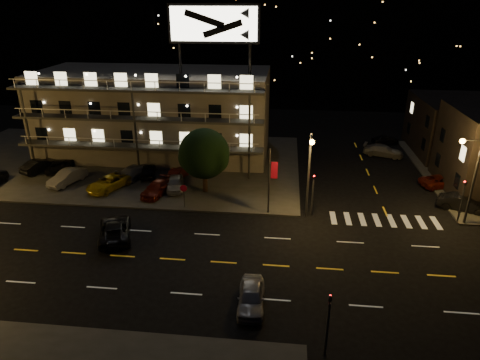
# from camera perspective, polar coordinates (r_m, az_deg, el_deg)

# --- Properties ---
(ground) EXTENTS (140.00, 140.00, 0.00)m
(ground) POSITION_cam_1_polar(r_m,az_deg,el_deg) (33.57, -5.64, -10.67)
(ground) COLOR black
(ground) RESTS_ON ground
(curb_nw) EXTENTS (44.00, 24.00, 0.15)m
(curb_nw) POSITION_cam_1_polar(r_m,az_deg,el_deg) (54.63, -15.97, 2.35)
(curb_nw) COLOR #323330
(curb_nw) RESTS_ON ground
(motel) EXTENTS (28.00, 13.80, 18.10)m
(motel) POSITION_cam_1_polar(r_m,az_deg,el_deg) (55.24, -11.16, 8.78)
(motel) COLOR gray
(motel) RESTS_ON ground
(side_bldg_back) EXTENTS (14.06, 12.00, 7.00)m
(side_bldg_back) POSITION_cam_1_polar(r_m,az_deg,el_deg) (62.02, 28.67, 6.16)
(side_bldg_back) COLOR black
(side_bldg_back) RESTS_ON ground
(hill_backdrop) EXTENTS (120.00, 25.00, 24.00)m
(hill_backdrop) POSITION_cam_1_polar(r_m,az_deg,el_deg) (97.06, -1.10, 18.93)
(hill_backdrop) COLOR black
(hill_backdrop) RESTS_ON ground
(streetlight_nc) EXTENTS (0.44, 1.92, 8.00)m
(streetlight_nc) POSITION_cam_1_polar(r_m,az_deg,el_deg) (37.81, 9.23, 1.64)
(streetlight_nc) COLOR #2D2D30
(streetlight_nc) RESTS_ON ground
(streetlight_ne) EXTENTS (1.92, 0.44, 8.00)m
(streetlight_ne) POSITION_cam_1_polar(r_m,az_deg,el_deg) (41.28, 28.44, 0.90)
(streetlight_ne) COLOR #2D2D30
(streetlight_ne) RESTS_ON ground
(signal_nw) EXTENTS (0.20, 0.27, 4.60)m
(signal_nw) POSITION_cam_1_polar(r_m,az_deg,el_deg) (39.28, 9.70, -1.34)
(signal_nw) COLOR #2D2D30
(signal_nw) RESTS_ON ground
(signal_sw) EXTENTS (0.20, 0.27, 4.60)m
(signal_sw) POSITION_cam_1_polar(r_m,az_deg,el_deg) (24.83, 11.69, -17.70)
(signal_sw) COLOR #2D2D30
(signal_sw) RESTS_ON ground
(signal_ne) EXTENTS (0.27, 0.20, 4.60)m
(signal_ne) POSITION_cam_1_polar(r_m,az_deg,el_deg) (42.25, 27.57, -1.99)
(signal_ne) COLOR #2D2D30
(signal_ne) RESTS_ON ground
(banner_north) EXTENTS (0.83, 0.16, 6.40)m
(banner_north) POSITION_cam_1_polar(r_m,az_deg,el_deg) (38.76, 4.02, -0.00)
(banner_north) COLOR #2D2D30
(banner_north) RESTS_ON ground
(stop_sign) EXTENTS (0.91, 0.11, 2.61)m
(stop_sign) POSITION_cam_1_polar(r_m,az_deg,el_deg) (40.66, -7.50, -1.65)
(stop_sign) COLOR #2D2D30
(stop_sign) RESTS_ON ground
(tree) EXTENTS (5.31, 5.11, 6.68)m
(tree) POSITION_cam_1_polar(r_m,az_deg,el_deg) (43.01, -4.86, 3.34)
(tree) COLOR black
(tree) RESTS_ON curb_nw
(lot_car_1) EXTENTS (2.99, 4.79, 1.49)m
(lot_car_1) POSITION_cam_1_polar(r_m,az_deg,el_deg) (49.51, -22.05, 0.37)
(lot_car_1) COLOR gray
(lot_car_1) RESTS_ON curb_nw
(lot_car_2) EXTENTS (4.15, 5.47, 1.38)m
(lot_car_2) POSITION_cam_1_polar(r_m,az_deg,el_deg) (46.63, -17.12, -0.37)
(lot_car_2) COLOR gold
(lot_car_2) RESTS_ON curb_nw
(lot_car_3) EXTENTS (2.79, 4.81, 1.31)m
(lot_car_3) POSITION_cam_1_polar(r_m,az_deg,el_deg) (44.24, -11.02, -1.07)
(lot_car_3) COLOR #5D180D
(lot_car_3) RESTS_ON curb_nw
(lot_car_4) EXTENTS (2.37, 4.35, 1.40)m
(lot_car_4) POSITION_cam_1_polar(r_m,az_deg,el_deg) (44.98, -8.65, -0.42)
(lot_car_4) COLOR gray
(lot_car_4) RESTS_ON curb_nw
(lot_car_5) EXTENTS (3.25, 4.68, 1.46)m
(lot_car_5) POSITION_cam_1_polar(r_m,az_deg,el_deg) (54.24, -25.09, 1.77)
(lot_car_5) COLOR black
(lot_car_5) RESTS_ON curb_nw
(lot_car_6) EXTENTS (2.59, 4.73, 1.26)m
(lot_car_6) POSITION_cam_1_polar(r_m,az_deg,el_deg) (53.59, -22.85, 1.79)
(lot_car_6) COLOR black
(lot_car_6) RESTS_ON curb_nw
(lot_car_7) EXTENTS (3.77, 5.29, 1.42)m
(lot_car_7) POSITION_cam_1_polar(r_m,az_deg,el_deg) (48.97, -13.65, 1.18)
(lot_car_7) COLOR gray
(lot_car_7) RESTS_ON curb_nw
(lot_car_8) EXTENTS (2.58, 4.29, 1.37)m
(lot_car_8) POSITION_cam_1_polar(r_m,az_deg,el_deg) (48.92, -12.16, 1.26)
(lot_car_8) COLOR black
(lot_car_8) RESTS_ON curb_nw
(lot_car_9) EXTENTS (2.03, 3.88, 1.22)m
(lot_car_9) POSITION_cam_1_polar(r_m,az_deg,el_deg) (47.72, -8.20, 0.90)
(lot_car_9) COLOR #5D180D
(lot_car_9) RESTS_ON curb_nw
(side_car_0) EXTENTS (4.84, 3.29, 1.51)m
(side_car_0) POSITION_cam_1_polar(r_m,az_deg,el_deg) (45.60, 27.67, -2.76)
(side_car_0) COLOR black
(side_car_0) RESTS_ON ground
(side_car_1) EXTENTS (4.94, 3.16, 1.27)m
(side_car_1) POSITION_cam_1_polar(r_m,az_deg,el_deg) (50.27, 25.29, -0.17)
(side_car_1) COLOR #5D180D
(side_car_1) RESTS_ON ground
(side_car_2) EXTENTS (5.30, 3.42, 1.43)m
(side_car_2) POSITION_cam_1_polar(r_m,az_deg,el_deg) (57.47, 18.56, 3.74)
(side_car_2) COLOR gray
(side_car_2) RESTS_ON ground
(side_car_3) EXTENTS (3.98, 2.51, 1.26)m
(side_car_3) POSITION_cam_1_polar(r_m,az_deg,el_deg) (62.41, 18.79, 5.11)
(side_car_3) COLOR black
(side_car_3) RESTS_ON ground
(road_car_east) EXTENTS (1.84, 4.30, 1.45)m
(road_car_east) POSITION_cam_1_polar(r_m,az_deg,el_deg) (28.81, 1.51, -15.27)
(road_car_east) COLOR gray
(road_car_east) RESTS_ON ground
(road_car_west) EXTENTS (4.14, 5.92, 1.50)m
(road_car_west) POSITION_cam_1_polar(r_m,az_deg,el_deg) (37.50, -16.34, -6.36)
(road_car_west) COLOR black
(road_car_west) RESTS_ON ground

